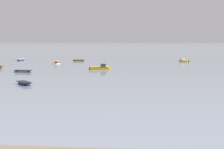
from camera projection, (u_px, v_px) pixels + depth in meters
rowboat_moored_0 at (79, 61)px, 111.50m from camera, size 4.24×1.51×0.67m
motorboat_moored_1 at (183, 61)px, 109.45m from camera, size 3.91×4.65×1.74m
rowboat_moored_3 at (23, 71)px, 76.55m from camera, size 4.74×2.07×0.72m
motorboat_moored_2 at (102, 68)px, 83.31m from camera, size 6.01×3.34×2.17m
rowboat_moored_4 at (21, 60)px, 115.03m from camera, size 2.43×4.58×0.69m
sailboat_moored_3 at (57, 63)px, 99.26m from camera, size 2.15×4.78×5.16m
rowboat_moored_5 at (24, 83)px, 56.99m from camera, size 4.13×4.41×0.71m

